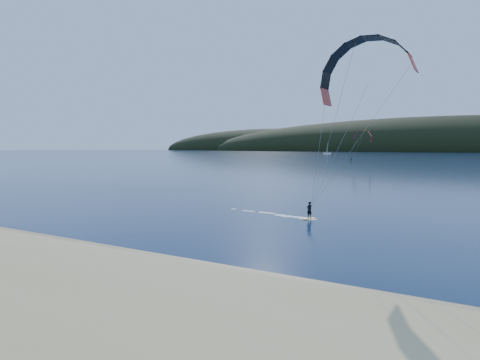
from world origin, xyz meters
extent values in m
plane|color=#071837|center=(0.00, 0.00, 0.00)|extent=(1800.00, 1800.00, 0.00)
cube|color=#8B7851|center=(0.00, 4.50, 0.05)|extent=(220.00, 2.50, 0.10)
ellipsoid|color=black|center=(-50.00, 720.00, 0.00)|extent=(840.00, 280.00, 110.00)
ellipsoid|color=black|center=(-380.00, 780.00, 0.00)|extent=(520.00, 220.00, 90.00)
cube|color=yellow|center=(3.67, 24.49, 0.05)|extent=(1.03, 1.48, 0.08)
imported|color=black|center=(3.67, 24.49, 0.96)|extent=(0.66, 0.76, 1.75)
cylinder|color=gray|center=(7.06, 22.62, 6.97)|extent=(0.02, 0.02, 13.35)
cube|color=yellow|center=(-41.69, 199.13, 0.05)|extent=(1.23, 1.57, 0.09)
imported|color=black|center=(-41.69, 199.13, 1.03)|extent=(1.09, 1.16, 1.89)
cylinder|color=gray|center=(-37.85, 195.49, 6.31)|extent=(0.02, 0.02, 13.82)
cube|color=white|center=(-123.88, 401.17, 0.49)|extent=(8.28, 5.06, 1.38)
cylinder|color=white|center=(-123.88, 401.17, 5.91)|extent=(0.20, 0.20, 10.84)
cube|color=white|center=(-123.83, 402.55, 5.91)|extent=(0.91, 2.43, 7.88)
cube|color=white|center=(-123.83, 399.60, 3.94)|extent=(0.72, 1.88, 4.93)
camera|label=1|loc=(19.31, -15.82, 7.37)|focal=31.64mm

